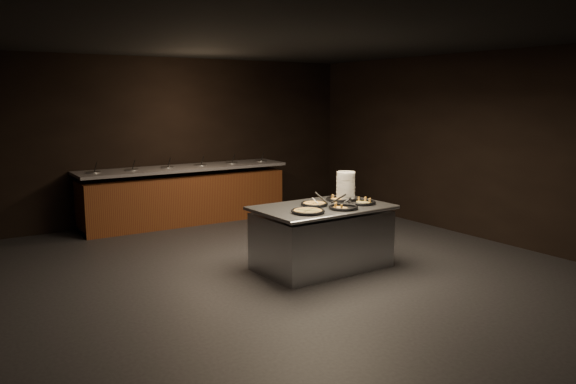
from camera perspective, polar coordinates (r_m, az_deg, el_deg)
name	(u,v)px	position (r m, az deg, el deg)	size (l,w,h in m)	color
room	(297,160)	(6.81, 0.89, 3.28)	(7.02, 8.02, 2.92)	black
salad_bar	(185,198)	(10.09, -10.39, -0.64)	(3.70, 0.83, 1.18)	#593014
serving_counter	(322,238)	(7.32, 3.45, -4.69)	(1.75, 1.16, 0.82)	#ADB0B4
plate_stack	(346,186)	(7.72, 5.89, 0.65)	(0.25, 0.25, 0.37)	white
pan_veggie_whole	(308,211)	(6.79, 2.03, -1.97)	(0.41, 0.41, 0.04)	black
pan_cheese_whole	(314,204)	(7.25, 2.70, -1.22)	(0.35, 0.35, 0.04)	black
pan_cheese_slices_a	(339,199)	(7.63, 5.18, -0.71)	(0.35, 0.35, 0.04)	black
pan_cheese_slices_b	(343,207)	(7.06, 5.65, -1.56)	(0.37, 0.37, 0.04)	black
pan_veggie_slices	(362,202)	(7.42, 7.51, -1.05)	(0.37, 0.37, 0.04)	black
server_left	(318,199)	(7.24, 3.08, -0.75)	(0.18, 0.33, 0.17)	#ADB0B4
server_right	(342,200)	(7.21, 5.51, -0.86)	(0.31, 0.18, 0.16)	#ADB0B4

